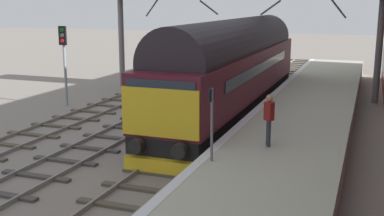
% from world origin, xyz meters
% --- Properties ---
extents(ground_plane, '(140.00, 140.00, 0.00)m').
position_xyz_m(ground_plane, '(0.00, 0.00, 0.00)').
color(ground_plane, gray).
rests_on(ground_plane, ground).
extents(track_main, '(2.50, 60.00, 0.15)m').
position_xyz_m(track_main, '(0.00, 0.00, 0.05)').
color(track_main, gray).
rests_on(track_main, ground).
extents(track_adjacent_west, '(2.50, 60.00, 0.15)m').
position_xyz_m(track_adjacent_west, '(-3.58, 0.00, 0.06)').
color(track_adjacent_west, slate).
rests_on(track_adjacent_west, ground).
extents(track_adjacent_far_west, '(2.50, 60.00, 0.15)m').
position_xyz_m(track_adjacent_far_west, '(-6.82, 0.00, 0.06)').
color(track_adjacent_far_west, slate).
rests_on(track_adjacent_far_west, ground).
extents(station_platform, '(4.00, 44.00, 1.01)m').
position_xyz_m(station_platform, '(3.60, 0.00, 0.50)').
color(station_platform, '#B4B69F').
rests_on(station_platform, ground).
extents(diesel_locomotive, '(2.74, 17.61, 4.68)m').
position_xyz_m(diesel_locomotive, '(0.00, 4.76, 2.48)').
color(diesel_locomotive, black).
rests_on(diesel_locomotive, ground).
extents(signal_post_near, '(0.44, 0.22, 4.23)m').
position_xyz_m(signal_post_near, '(-9.05, 4.07, 2.73)').
color(signal_post_near, gray).
rests_on(signal_post_near, ground).
extents(platform_number_sign, '(0.10, 0.44, 2.09)m').
position_xyz_m(platform_number_sign, '(2.04, -4.85, 2.39)').
color(platform_number_sign, slate).
rests_on(platform_number_sign, station_platform).
extents(waiting_passenger, '(0.42, 0.49, 1.64)m').
position_xyz_m(waiting_passenger, '(3.27, -2.82, 1.99)').
color(waiting_passenger, '#2E333D').
rests_on(waiting_passenger, station_platform).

